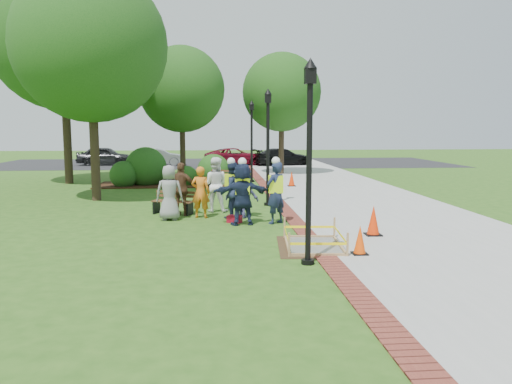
{
  "coord_description": "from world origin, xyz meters",
  "views": [
    {
      "loc": [
        -0.69,
        -13.13,
        2.87
      ],
      "look_at": [
        0.5,
        1.2,
        1.0
      ],
      "focal_mm": 35.0,
      "sensor_mm": 36.0,
      "label": 1
    }
  ],
  "objects": [
    {
      "name": "lamp_far",
      "position": [
        1.25,
        13.0,
        2.48
      ],
      "size": [
        0.28,
        0.28,
        4.26
      ],
      "color": "black",
      "rests_on": "ground"
    },
    {
      "name": "cone_back",
      "position": [
        3.49,
        -0.42,
        0.4
      ],
      "size": [
        0.42,
        0.42,
        0.82
      ],
      "color": "black",
      "rests_on": "ground"
    },
    {
      "name": "wet_concrete_pad",
      "position": [
        1.67,
        -1.51,
        0.23
      ],
      "size": [
        1.89,
        2.44,
        0.55
      ],
      "color": "#47331E",
      "rests_on": "ground"
    },
    {
      "name": "bench_far",
      "position": [
        -0.17,
        9.8,
        0.29
      ],
      "size": [
        1.75,
        1.15,
        0.9
      ],
      "color": "brown",
      "rests_on": "ground"
    },
    {
      "name": "tree_right",
      "position": [
        3.41,
        17.39,
        4.97
      ],
      "size": [
        4.76,
        4.76,
        7.36
      ],
      "color": "#3D2D1E",
      "rests_on": "ground"
    },
    {
      "name": "hivis_worker_c",
      "position": [
        -0.17,
        2.53,
        0.95
      ],
      "size": [
        0.67,
        0.57,
        1.93
      ],
      "color": "#1C1F4A",
      "rests_on": "ground"
    },
    {
      "name": "hivis_worker_b",
      "position": [
        1.11,
        1.5,
        0.99
      ],
      "size": [
        0.7,
        0.66,
        2.01
      ],
      "color": "#1B2447",
      "rests_on": "ground"
    },
    {
      "name": "parked_car_b",
      "position": [
        -4.88,
        24.9,
        0.0
      ],
      "size": [
        2.25,
        4.4,
        1.38
      ],
      "primitive_type": "imported",
      "rotation": [
        0.0,
        0.0,
        1.67
      ],
      "color": "#9E9EA3",
      "rests_on": "ground"
    },
    {
      "name": "lamp_near",
      "position": [
        1.25,
        -3.0,
        2.48
      ],
      "size": [
        0.28,
        0.28,
        4.26
      ],
      "color": "black",
      "rests_on": "ground"
    },
    {
      "name": "casual_person_a",
      "position": [
        -2.1,
        2.34,
        0.86
      ],
      "size": [
        0.56,
        0.37,
        1.72
      ],
      "color": "gray",
      "rests_on": "ground"
    },
    {
      "name": "tree_back",
      "position": [
        -2.5,
        15.59,
        4.97
      ],
      "size": [
        4.83,
        4.83,
        7.4
      ],
      "color": "#3D2D1E",
      "rests_on": "ground"
    },
    {
      "name": "shrub_b",
      "position": [
        -4.12,
        12.06,
        0.0
      ],
      "size": [
        2.06,
        2.06,
        2.06
      ],
      "primitive_type": "sphere",
      "color": "#174413",
      "rests_on": "ground"
    },
    {
      "name": "toolbox",
      "position": [
        -0.11,
        1.75,
        0.11
      ],
      "size": [
        0.49,
        0.37,
        0.22
      ],
      "primitive_type": "cube",
      "rotation": [
        0.0,
        0.0,
        -0.34
      ],
      "color": "maroon",
      "rests_on": "ground"
    },
    {
      "name": "parked_car_c",
      "position": [
        0.91,
        24.86,
        0.0
      ],
      "size": [
        2.49,
        4.57,
        1.42
      ],
      "primitive_type": "imported",
      "rotation": [
        0.0,
        0.0,
        1.71
      ],
      "color": "maroon",
      "rests_on": "ground"
    },
    {
      "name": "hivis_worker_a",
      "position": [
        0.11,
        1.38,
        0.98
      ],
      "size": [
        0.63,
        0.45,
        1.99
      ],
      "color": "#192C42",
      "rests_on": "ground"
    },
    {
      "name": "shrub_a",
      "position": [
        -5.1,
        11.41,
        0.0
      ],
      "size": [
        1.35,
        1.35,
        1.35
      ],
      "primitive_type": "sphere",
      "color": "#174413",
      "rests_on": "ground"
    },
    {
      "name": "bench_near",
      "position": [
        -2.08,
        3.42,
        0.24
      ],
      "size": [
        1.47,
        0.92,
        0.76
      ],
      "color": "brown",
      "rests_on": "ground"
    },
    {
      "name": "casual_person_d",
      "position": [
        -1.77,
        3.13,
        0.87
      ],
      "size": [
        0.61,
        0.46,
        1.73
      ],
      "color": "brown",
      "rests_on": "ground"
    },
    {
      "name": "parked_car_a",
      "position": [
        -8.99,
        25.64,
        0.0
      ],
      "size": [
        2.21,
        4.8,
        1.54
      ],
      "primitive_type": "imported",
      "rotation": [
        0.0,
        0.0,
        1.54
      ],
      "color": "#232325",
      "rests_on": "ground"
    },
    {
      "name": "casual_person_b",
      "position": [
        -1.15,
        2.64,
        0.82
      ],
      "size": [
        0.59,
        0.44,
        1.64
      ],
      "color": "orange",
      "rests_on": "ground"
    },
    {
      "name": "tree_far",
      "position": [
        -8.15,
        13.03,
        7.27
      ],
      "size": [
        7.22,
        7.22,
        10.89
      ],
      "color": "#3D2D1E",
      "rests_on": "ground"
    },
    {
      "name": "casual_person_e",
      "position": [
        0.15,
        2.54,
        0.84
      ],
      "size": [
        0.63,
        0.51,
        1.69
      ],
      "color": "#2B2D4C",
      "rests_on": "ground"
    },
    {
      "name": "tree_left",
      "position": [
        -5.36,
        6.85,
        5.95
      ],
      "size": [
        5.85,
        5.85,
        8.89
      ],
      "color": "#3D2D1E",
      "rests_on": "ground"
    },
    {
      "name": "brick_edging",
      "position": [
        1.75,
        10.0,
        0.01
      ],
      "size": [
        0.5,
        60.0,
        0.03
      ],
      "primitive_type": "cube",
      "color": "maroon",
      "rests_on": "ground"
    },
    {
      "name": "ground",
      "position": [
        0.0,
        0.0,
        0.0
      ],
      "size": [
        100.0,
        100.0,
        0.0
      ],
      "primitive_type": "plane",
      "color": "#285116",
      "rests_on": "ground"
    },
    {
      "name": "shrub_d",
      "position": [
        -0.75,
        12.17,
        0.0
      ],
      "size": [
        1.65,
        1.65,
        1.65
      ],
      "primitive_type": "sphere",
      "color": "#174413",
      "rests_on": "ground"
    },
    {
      "name": "shrub_e",
      "position": [
        -3.24,
        13.3,
        0.0
      ],
      "size": [
        0.95,
        0.95,
        0.95
      ],
      "primitive_type": "sphere",
      "color": "#174413",
      "rests_on": "ground"
    },
    {
      "name": "parking_lot",
      "position": [
        0.0,
        27.0,
        0.0
      ],
      "size": [
        36.0,
        12.0,
        0.01
      ],
      "primitive_type": "cube",
      "color": "black",
      "rests_on": "ground"
    },
    {
      "name": "cone_front",
      "position": [
        2.56,
        -2.34,
        0.33
      ],
      "size": [
        0.35,
        0.35,
        0.68
      ],
      "color": "black",
      "rests_on": "ground"
    },
    {
      "name": "cone_far",
      "position": [
        3.04,
        10.81,
        0.36
      ],
      "size": [
        0.38,
        0.38,
        0.74
      ],
      "color": "black",
      "rests_on": "ground"
    },
    {
      "name": "mulch_bed",
      "position": [
        -3.0,
        12.0,
        0.02
      ],
      "size": [
        7.0,
        3.0,
        0.05
      ],
      "primitive_type": "cube",
      "color": "#381E0F",
      "rests_on": "ground"
    },
    {
      "name": "shrub_c",
      "position": [
        -2.07,
        11.67,
        0.0
      ],
      "size": [
        1.06,
        1.06,
        1.06
      ],
      "primitive_type": "sphere",
      "color": "#174413",
      "rests_on": "ground"
    },
    {
      "name": "lamp_mid",
      "position": [
        1.25,
        5.0,
        2.48
      ],
      "size": [
        0.28,
        0.28,
        4.26
      ],
      "color": "black",
      "rests_on": "ground"
    },
    {
      "name": "sidewalk",
      "position": [
        5.0,
        10.0,
        0.01
      ],
      "size": [
        6.0,
        60.0,
        0.02
      ],
      "primitive_type": "cube",
      "color": "#9E9E99",
      "rests_on": "ground"
    },
    {
      "name": "casual_person_c",
      "position": [
        -0.69,
        3.76,
        0.93
      ],
      "size": [
        0.66,
        0.49,
        1.86
      ],
      "color": "white",
      "rests_on": "ground"
    },
    {
      "name": "parked_car_d",
      "position": [
        4.46,
        24.38,
        0.0
      ],
      "size": [
        2.84,
        4.6,
        1.4
      ],
      "primitive_type": "imported",
      "rotation": [
        0.0,
        0.0,
        1.82
      ],
      "color": "black",
      "rests_on": "ground"
    }
  ]
}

